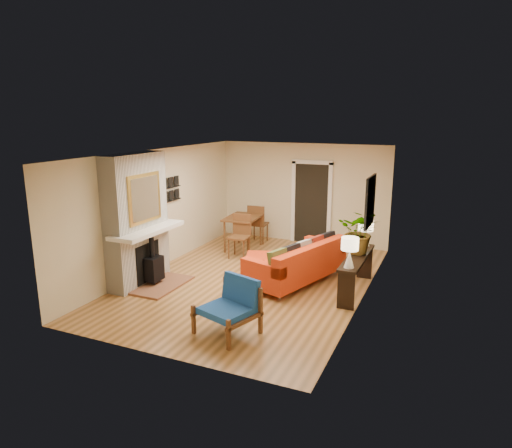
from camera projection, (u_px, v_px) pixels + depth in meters
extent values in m
plane|color=#B87E46|center=(252.00, 281.00, 9.35)|extent=(6.50, 6.50, 0.00)
plane|color=white|center=(252.00, 153.00, 8.74)|extent=(6.50, 6.50, 0.00)
plane|color=beige|center=(303.00, 193.00, 11.93)|extent=(4.50, 0.00, 4.50)
plane|color=beige|center=(153.00, 268.00, 6.15)|extent=(4.50, 0.00, 4.50)
plane|color=beige|center=(158.00, 210.00, 9.92)|extent=(0.00, 6.50, 6.50)
plane|color=beige|center=(366.00, 230.00, 8.16)|extent=(0.00, 6.50, 6.50)
cube|color=black|center=(311.00, 204.00, 11.87)|extent=(0.88, 0.06, 2.10)
cube|color=white|center=(293.00, 202.00, 12.05)|extent=(0.10, 0.08, 2.18)
cube|color=white|center=(330.00, 205.00, 11.67)|extent=(0.10, 0.08, 2.18)
cube|color=white|center=(312.00, 162.00, 11.61)|extent=(1.08, 0.08, 0.10)
cube|color=black|center=(370.00, 202.00, 8.42)|extent=(0.04, 0.85, 0.95)
cube|color=slate|center=(369.00, 201.00, 8.43)|extent=(0.01, 0.70, 0.80)
cube|color=black|center=(168.00, 201.00, 10.19)|extent=(0.06, 0.95, 0.02)
cube|color=black|center=(168.00, 188.00, 10.12)|extent=(0.06, 0.95, 0.02)
cube|color=white|center=(135.00, 192.00, 8.82)|extent=(0.42, 1.50, 1.48)
cube|color=white|center=(139.00, 256.00, 9.13)|extent=(0.42, 1.50, 1.12)
cube|color=white|center=(147.00, 230.00, 8.90)|extent=(0.60, 1.68, 0.08)
cube|color=black|center=(148.00, 262.00, 9.07)|extent=(0.03, 0.72, 0.78)
cube|color=brown|center=(161.00, 285.00, 9.05)|extent=(0.75, 1.30, 0.04)
cube|color=black|center=(153.00, 268.00, 9.05)|extent=(0.30, 0.36, 0.48)
cylinder|color=black|center=(152.00, 247.00, 8.95)|extent=(0.10, 0.10, 0.40)
cube|color=gold|center=(145.00, 198.00, 8.76)|extent=(0.04, 0.95, 0.95)
cube|color=silver|center=(145.00, 198.00, 8.75)|extent=(0.01, 0.82, 0.82)
cylinder|color=silver|center=(249.00, 287.00, 8.85)|extent=(0.05, 0.05, 0.11)
cylinder|color=silver|center=(280.00, 297.00, 8.36)|extent=(0.05, 0.05, 0.11)
cylinder|color=silver|center=(309.00, 262.00, 10.32)|extent=(0.05, 0.05, 0.11)
cylinder|color=silver|center=(338.00, 270.00, 9.83)|extent=(0.05, 0.05, 0.11)
cube|color=red|center=(296.00, 268.00, 9.29)|extent=(1.62, 2.47, 0.33)
cube|color=red|center=(312.00, 255.00, 8.96)|extent=(0.90, 2.24, 0.38)
cube|color=red|center=(263.00, 268.00, 8.47)|extent=(0.99, 0.48, 0.22)
cube|color=red|center=(325.00, 244.00, 9.98)|extent=(0.99, 0.48, 0.22)
cube|color=#4F5D28|center=(278.00, 262.00, 8.42)|extent=(0.34, 0.48, 0.45)
cube|color=black|center=(293.00, 256.00, 8.73)|extent=(0.34, 0.48, 0.45)
cube|color=#9B9C97|center=(306.00, 251.00, 9.05)|extent=(0.34, 0.48, 0.45)
cube|color=maroon|center=(317.00, 247.00, 9.32)|extent=(0.34, 0.48, 0.45)
cube|color=black|center=(328.00, 243.00, 9.64)|extent=(0.34, 0.48, 0.45)
cylinder|color=silver|center=(248.00, 273.00, 9.73)|extent=(0.04, 0.04, 0.05)
cylinder|color=silver|center=(274.00, 273.00, 9.70)|extent=(0.04, 0.04, 0.05)
cylinder|color=silver|center=(250.00, 264.00, 10.26)|extent=(0.04, 0.04, 0.05)
cylinder|color=silver|center=(275.00, 265.00, 10.23)|extent=(0.04, 0.04, 0.05)
cube|color=red|center=(262.00, 261.00, 9.94)|extent=(0.86, 0.86, 0.29)
cube|color=brown|center=(210.00, 307.00, 7.28)|extent=(0.29, 0.77, 0.05)
cube|color=brown|center=(194.00, 319.00, 7.05)|extent=(0.07, 0.07, 0.47)
cube|color=brown|center=(226.00, 298.00, 7.53)|extent=(0.07, 0.07, 0.74)
cube|color=brown|center=(245.00, 321.00, 6.79)|extent=(0.29, 0.77, 0.05)
cube|color=brown|center=(229.00, 335.00, 6.56)|extent=(0.07, 0.07, 0.47)
cube|color=brown|center=(260.00, 311.00, 7.03)|extent=(0.07, 0.07, 0.74)
cube|color=blue|center=(227.00, 310.00, 7.02)|extent=(0.87, 0.84, 0.11)
cube|color=blue|center=(241.00, 289.00, 7.19)|extent=(0.72, 0.38, 0.44)
cube|color=brown|center=(243.00, 217.00, 11.38)|extent=(0.85, 1.15, 0.04)
cylinder|color=brown|center=(225.00, 237.00, 11.14)|extent=(0.05, 0.05, 0.79)
cylinder|color=brown|center=(248.00, 239.00, 10.95)|extent=(0.05, 0.05, 0.79)
cylinder|color=brown|center=(239.00, 228.00, 12.01)|extent=(0.05, 0.05, 0.79)
cylinder|color=brown|center=(261.00, 230.00, 11.81)|extent=(0.05, 0.05, 0.79)
cube|color=brown|center=(239.00, 237.00, 10.75)|extent=(0.49, 0.49, 0.04)
cube|color=brown|center=(242.00, 224.00, 10.88)|extent=(0.46, 0.08, 0.50)
cylinder|color=brown|center=(229.00, 249.00, 10.70)|extent=(0.04, 0.04, 0.48)
cylinder|color=brown|center=(243.00, 250.00, 10.58)|extent=(0.04, 0.04, 0.48)
cylinder|color=brown|center=(235.00, 245.00, 11.04)|extent=(0.04, 0.04, 0.48)
cylinder|color=brown|center=(249.00, 246.00, 10.92)|extent=(0.04, 0.04, 0.48)
cube|color=brown|center=(259.00, 224.00, 12.05)|extent=(0.49, 0.49, 0.04)
cube|color=brown|center=(256.00, 216.00, 11.79)|extent=(0.46, 0.08, 0.50)
cylinder|color=brown|center=(250.00, 234.00, 12.00)|extent=(0.04, 0.04, 0.48)
cylinder|color=brown|center=(263.00, 235.00, 11.88)|extent=(0.04, 0.04, 0.48)
cylinder|color=brown|center=(254.00, 231.00, 12.34)|extent=(0.04, 0.04, 0.48)
cylinder|color=brown|center=(267.00, 232.00, 12.22)|extent=(0.04, 0.04, 0.48)
cube|color=black|center=(357.00, 257.00, 8.57)|extent=(0.34, 1.85, 0.05)
cube|color=black|center=(346.00, 291.00, 7.90)|extent=(0.30, 0.04, 0.68)
cube|color=black|center=(365.00, 262.00, 9.41)|extent=(0.30, 0.04, 0.68)
cone|color=white|center=(349.00, 259.00, 7.90)|extent=(0.18, 0.18, 0.30)
cylinder|color=white|center=(350.00, 249.00, 7.86)|extent=(0.03, 0.03, 0.06)
cylinder|color=#FFEABF|center=(350.00, 244.00, 7.83)|extent=(0.30, 0.30, 0.22)
cone|color=white|center=(365.00, 239.00, 9.20)|extent=(0.18, 0.18, 0.30)
cylinder|color=white|center=(366.00, 230.00, 9.16)|extent=(0.03, 0.03, 0.06)
cylinder|color=#FFEABF|center=(366.00, 225.00, 9.14)|extent=(0.30, 0.30, 0.22)
imported|color=#1E5919|center=(360.00, 232.00, 8.64)|extent=(0.79, 0.69, 0.86)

